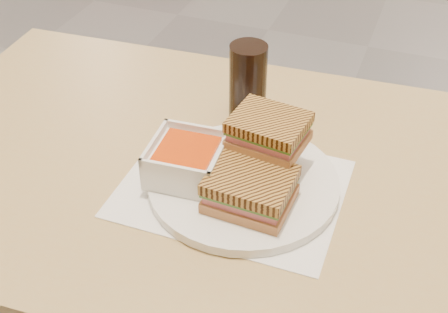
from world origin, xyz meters
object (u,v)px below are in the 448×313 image
(plate, at_px, (244,183))
(panini_lower, at_px, (250,189))
(soup_bowl, at_px, (187,161))
(cola_glass, at_px, (248,82))
(main_table, at_px, (239,221))

(plate, bearing_deg, panini_lower, -61.16)
(soup_bowl, relative_size, panini_lower, 0.94)
(plate, bearing_deg, cola_glass, 107.24)
(soup_bowl, bearing_deg, cola_glass, 82.51)
(main_table, relative_size, panini_lower, 9.79)
(soup_bowl, height_order, panini_lower, soup_bowl)
(main_table, height_order, panini_lower, panini_lower)
(soup_bowl, relative_size, cola_glass, 0.83)
(plate, distance_m, soup_bowl, 0.10)
(main_table, xyz_separation_m, cola_glass, (-0.04, 0.15, 0.19))
(plate, relative_size, cola_glass, 2.09)
(soup_bowl, bearing_deg, main_table, 39.44)
(panini_lower, bearing_deg, main_table, 117.61)
(soup_bowl, distance_m, panini_lower, 0.12)
(main_table, bearing_deg, cola_glass, 104.92)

